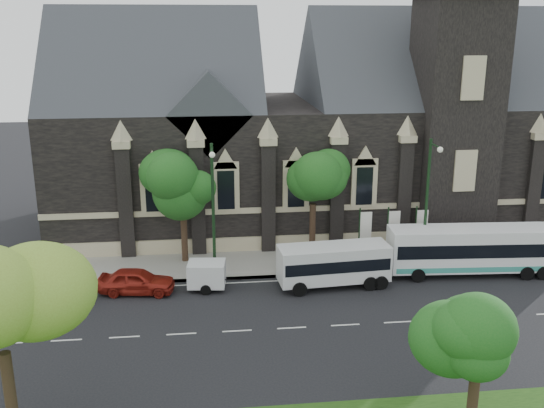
{
  "coord_description": "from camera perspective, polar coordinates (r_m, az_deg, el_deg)",
  "views": [
    {
      "loc": [
        -4.54,
        -29.97,
        15.88
      ],
      "look_at": [
        -0.4,
        6.0,
        5.37
      ],
      "focal_mm": 40.42,
      "sensor_mm": 36.0,
      "label": 1
    }
  ],
  "objects": [
    {
      "name": "sidewalk",
      "position": [
        42.76,
        -0.0,
        -5.5
      ],
      "size": [
        80.0,
        5.0,
        0.15
      ],
      "primitive_type": "cube",
      "color": "gray",
      "rests_on": "ground"
    },
    {
      "name": "street_lamp_mid",
      "position": [
        38.6,
        -5.5,
        -0.08
      ],
      "size": [
        0.36,
        1.88,
        9.0
      ],
      "color": "black",
      "rests_on": "ground"
    },
    {
      "name": "tree_walk_left",
      "position": [
        41.94,
        -8.09,
        2.03
      ],
      "size": [
        3.91,
        3.91,
        7.64
      ],
      "color": "black",
      "rests_on": "ground"
    },
    {
      "name": "tour_coach",
      "position": [
        42.59,
        18.18,
        -4.01
      ],
      "size": [
        11.17,
        3.17,
        3.22
      ],
      "rotation": [
        0.0,
        0.0,
        -0.07
      ],
      "color": "white",
      "rests_on": "ground"
    },
    {
      "name": "box_trailer",
      "position": [
        38.7,
        -6.1,
        -6.51
      ],
      "size": [
        3.4,
        2.01,
        1.78
      ],
      "rotation": [
        0.0,
        0.0,
        -0.11
      ],
      "color": "silver",
      "rests_on": "ground"
    },
    {
      "name": "tree_park_near",
      "position": [
        24.32,
        -23.52,
        -8.15
      ],
      "size": [
        4.42,
        4.42,
        8.56
      ],
      "color": "black",
      "rests_on": "ground"
    },
    {
      "name": "museum",
      "position": [
        50.29,
        4.62,
        7.32
      ],
      "size": [
        40.0,
        17.7,
        29.9
      ],
      "color": "black",
      "rests_on": "ground"
    },
    {
      "name": "banner_flag_left",
      "position": [
        42.64,
        8.5,
        -2.45
      ],
      "size": [
        0.9,
        0.1,
        4.0
      ],
      "color": "black",
      "rests_on": "ground"
    },
    {
      "name": "banner_flag_center",
      "position": [
        43.19,
        11.07,
        -2.33
      ],
      "size": [
        0.9,
        0.1,
        4.0
      ],
      "color": "black",
      "rests_on": "ground"
    },
    {
      "name": "ground",
      "position": [
        34.22,
        1.85,
        -11.47
      ],
      "size": [
        160.0,
        160.0,
        0.0
      ],
      "primitive_type": "plane",
      "color": "black",
      "rests_on": "ground"
    },
    {
      "name": "sedan",
      "position": [
        39.17,
        -19.96,
        -7.61
      ],
      "size": [
        4.5,
        1.91,
        1.44
      ],
      "primitive_type": "imported",
      "rotation": [
        0.0,
        0.0,
        1.48
      ],
      "color": "slate",
      "rests_on": "ground"
    },
    {
      "name": "tree_walk_right",
      "position": [
        42.62,
        4.11,
        2.49
      ],
      "size": [
        4.08,
        4.08,
        7.8
      ],
      "color": "black",
      "rests_on": "ground"
    },
    {
      "name": "banner_flag_right",
      "position": [
        43.83,
        13.57,
        -2.21
      ],
      "size": [
        0.9,
        0.1,
        4.0
      ],
      "color": "black",
      "rests_on": "ground"
    },
    {
      "name": "street_lamp_near",
      "position": [
        41.25,
        14.33,
        0.54
      ],
      "size": [
        0.36,
        1.88,
        9.0
      ],
      "color": "black",
      "rests_on": "ground"
    },
    {
      "name": "tree_park_east",
      "position": [
        25.85,
        19.03,
        -10.6
      ],
      "size": [
        3.4,
        3.4,
        6.28
      ],
      "color": "black",
      "rests_on": "ground"
    },
    {
      "name": "car_far_red",
      "position": [
        38.94,
        -12.49,
        -7.01
      ],
      "size": [
        4.84,
        2.45,
        1.58
      ],
      "primitive_type": "imported",
      "rotation": [
        0.0,
        0.0,
        1.44
      ],
      "color": "maroon",
      "rests_on": "ground"
    },
    {
      "name": "shuttle_bus",
      "position": [
        38.92,
        5.79,
        -5.48
      ],
      "size": [
        7.13,
        2.92,
        2.69
      ],
      "rotation": [
        0.0,
        0.0,
        0.07
      ],
      "color": "silver",
      "rests_on": "ground"
    }
  ]
}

